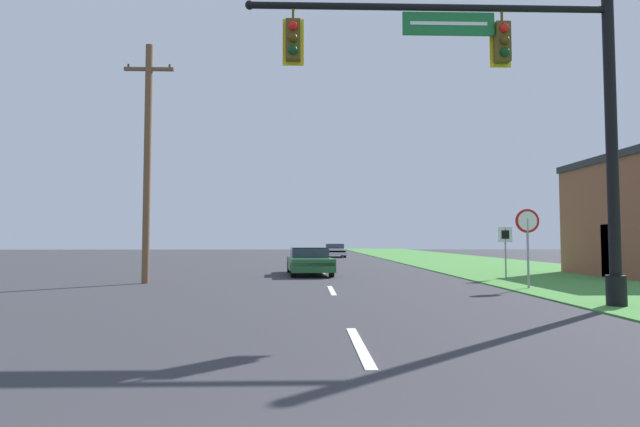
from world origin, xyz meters
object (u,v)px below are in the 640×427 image
Objects in this scene: utility_pole_near at (147,159)px; far_car at (335,250)px; signal_mast at (523,102)px; car_ahead at (309,261)px; route_sign_post at (505,241)px; stop_sign at (527,230)px.

far_car is at bearing 72.89° from utility_pole_near.
signal_mast is 1.85× the size of car_ahead.
signal_mast reaches higher than far_car.
stop_sign is at bearing -102.22° from route_sign_post.
car_ahead is 1.91× the size of stop_sign.
signal_mast is at bearing -65.97° from car_ahead.
car_ahead is (-4.96, 11.13, -4.19)m from signal_mast.
car_ahead is at bearing 36.55° from utility_pole_near.
stop_sign is (4.46, -29.67, 1.26)m from far_car.
stop_sign is at bearing -11.03° from utility_pole_near.
car_ahead is at bearing 114.03° from signal_mast.
car_ahead is 0.55× the size of utility_pole_near.
stop_sign is at bearing 65.36° from signal_mast.
route_sign_post is 0.23× the size of utility_pole_near.
route_sign_post reaches higher than far_car.
utility_pole_near is at bearing 148.21° from signal_mast.
stop_sign is at bearing -81.45° from far_car.
far_car is 2.22× the size of route_sign_post.
car_ahead is 1.06× the size of far_car.
car_ahead is at bearing 135.09° from stop_sign.
far_car is (-2.51, 33.91, -4.19)m from signal_mast.
utility_pole_near reaches higher than signal_mast.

